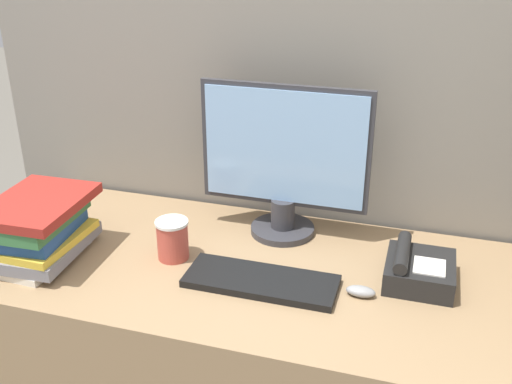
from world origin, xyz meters
name	(u,v)px	position (x,y,z in m)	size (l,w,h in m)	color
cubicle_panel_rear	(279,180)	(0.00, 0.73, 0.86)	(1.92, 0.04, 1.72)	gray
desk	(244,373)	(0.00, 0.35, 0.38)	(1.52, 0.69, 0.76)	#937551
monitor	(284,165)	(0.06, 0.57, 0.98)	(0.50, 0.19, 0.46)	#333338
keyboard	(261,281)	(0.08, 0.27, 0.77)	(0.40, 0.15, 0.02)	black
mouse	(361,291)	(0.33, 0.30, 0.77)	(0.07, 0.04, 0.03)	gray
coffee_cup	(173,239)	(-0.20, 0.33, 0.82)	(0.09, 0.09, 0.12)	#BF4C3F
book_stack	(38,229)	(-0.55, 0.22, 0.85)	(0.25, 0.31, 0.18)	silver
desk_telephone	(418,270)	(0.47, 0.40, 0.80)	(0.18, 0.19, 0.10)	black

